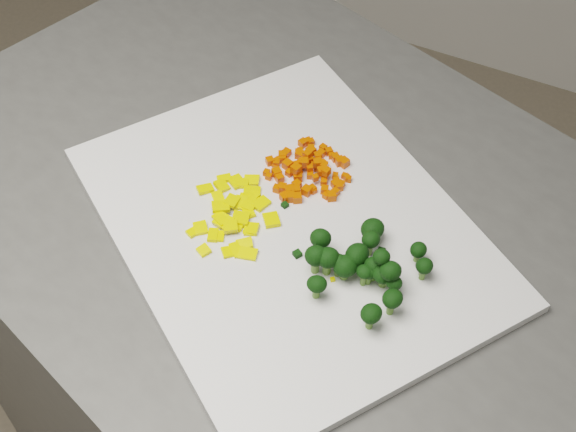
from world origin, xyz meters
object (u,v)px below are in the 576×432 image
at_px(cutting_board, 288,225).
at_px(broccoli_pile, 370,261).
at_px(counter_block, 284,376).
at_px(carrot_pile, 308,165).
at_px(pepper_pile, 232,213).

distance_m(cutting_board, broccoli_pile, 0.12).
height_order(counter_block, carrot_pile, carrot_pile).
relative_size(cutting_board, carrot_pile, 4.50).
bearing_deg(pepper_pile, cutting_board, 20.95).
relative_size(counter_block, carrot_pile, 9.02).
distance_m(pepper_pile, broccoli_pile, 0.18).
height_order(cutting_board, broccoli_pile, broccoli_pile).
xyz_separation_m(cutting_board, pepper_pile, (-0.06, -0.02, 0.01)).
bearing_deg(carrot_pile, counter_block, -114.24).
bearing_deg(pepper_pile, carrot_pile, 64.07).
bearing_deg(broccoli_pile, pepper_pile, 177.20).
height_order(cutting_board, carrot_pile, carrot_pile).
height_order(counter_block, cutting_board, cutting_board).
relative_size(counter_block, broccoli_pile, 7.52).
distance_m(counter_block, broccoli_pile, 0.52).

